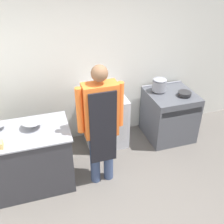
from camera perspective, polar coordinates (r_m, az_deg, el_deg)
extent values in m
cube|color=silver|center=(4.37, -5.05, 9.98)|extent=(8.00, 0.05, 2.70)
cube|color=#2D2D33|center=(3.92, -17.61, -9.78)|extent=(1.15, 0.73, 0.90)
cube|color=gray|center=(3.65, -18.75, -4.29)|extent=(1.20, 0.76, 0.02)
cube|color=#4C4F56|center=(4.83, 12.28, -0.64)|extent=(0.80, 0.79, 0.87)
cube|color=gray|center=(4.41, 14.97, -0.06)|extent=(0.73, 0.03, 0.10)
cube|color=gray|center=(4.91, 10.79, 6.02)|extent=(0.80, 0.03, 0.02)
cube|color=silver|center=(4.53, -1.42, -1.95)|extent=(0.68, 0.59, 0.90)
cube|color=silver|center=(4.27, -0.36, -3.47)|extent=(0.58, 0.02, 0.63)
cylinder|color=#38476B|center=(3.81, -3.74, -10.07)|extent=(0.14, 0.14, 0.84)
cylinder|color=#38476B|center=(3.85, -0.80, -9.51)|extent=(0.14, 0.14, 0.84)
cube|color=orange|center=(3.36, -2.54, 0.42)|extent=(0.44, 0.22, 0.74)
cube|color=black|center=(3.38, -1.91, -3.77)|extent=(0.36, 0.02, 1.06)
cylinder|color=orange|center=(3.29, -7.05, 0.27)|extent=(0.09, 0.09, 0.63)
cylinder|color=orange|center=(3.41, 1.79, 1.64)|extent=(0.09, 0.09, 0.63)
sphere|color=brown|center=(3.13, -2.75, 8.41)|extent=(0.21, 0.21, 0.21)
cone|color=gray|center=(3.66, -16.90, -2.64)|extent=(0.28, 0.28, 0.10)
cylinder|color=gray|center=(4.60, 10.26, 5.69)|extent=(0.24, 0.24, 0.19)
ellipsoid|color=gray|center=(4.55, 10.39, 6.94)|extent=(0.24, 0.24, 0.04)
cylinder|color=#262628|center=(4.57, 15.52, 3.93)|extent=(0.23, 0.23, 0.05)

